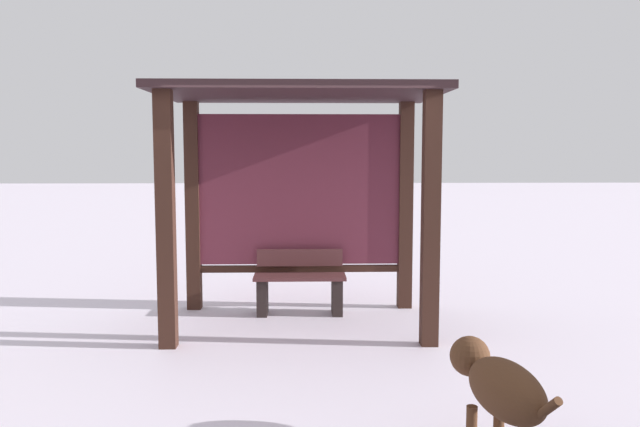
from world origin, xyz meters
The scene contains 4 objects.
ground_plane centered at (0.00, 0.00, 0.00)m, with size 60.00×60.00×0.00m, color white.
bus_shelter centered at (0.00, 0.25, 1.83)m, with size 2.94×1.91×2.56m.
bench_left_inside centered at (0.00, 0.48, 0.33)m, with size 1.07×0.38×0.74m.
dog centered at (1.23, -3.13, 0.48)m, with size 0.48×1.05×0.69m.
Camera 1 is at (0.03, -6.84, 1.91)m, focal length 35.75 mm.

